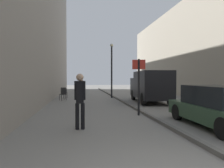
{
  "coord_description": "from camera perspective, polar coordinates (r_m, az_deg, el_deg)",
  "views": [
    {
      "loc": [
        -1.45,
        -2.08,
        1.71
      ],
      "look_at": [
        0.54,
        10.74,
        1.36
      ],
      "focal_mm": 32.95,
      "sensor_mm": 36.0,
      "label": 1
    }
  ],
  "objects": [
    {
      "name": "delivery_van",
      "position": [
        14.89,
        10.52,
        -0.46
      ],
      "size": [
        2.29,
        5.04,
        2.21
      ],
      "rotation": [
        0.0,
        0.0,
        -0.07
      ],
      "color": "black",
      "rests_on": "ground_plane"
    },
    {
      "name": "pedestrian_mid_block",
      "position": [
        6.96,
        -8.88,
        -3.65
      ],
      "size": [
        0.37,
        0.24,
        1.87
      ],
      "rotation": [
        0.0,
        0.0,
        3.08
      ],
      "color": "black",
      "rests_on": "ground_plane"
    },
    {
      "name": "parked_car",
      "position": [
        8.13,
        27.3,
        -5.65
      ],
      "size": [
        1.89,
        4.22,
        1.45
      ],
      "rotation": [
        0.0,
        0.0,
        -0.01
      ],
      "color": "#335138",
      "rests_on": "ground_plane"
    },
    {
      "name": "cafe_chair_near_window",
      "position": [
        18.06,
        -13.22,
        -2.19
      ],
      "size": [
        0.57,
        0.57,
        0.94
      ],
      "rotation": [
        0.0,
        0.0,
        5.91
      ],
      "color": "black",
      "rests_on": "ground_plane"
    },
    {
      "name": "lamp_post",
      "position": [
        18.14,
        -0.09,
        4.75
      ],
      "size": [
        0.28,
        0.28,
        4.76
      ],
      "color": "black",
      "rests_on": "ground_plane"
    },
    {
      "name": "kerb_strip",
      "position": [
        14.5,
        3.3,
        -4.98
      ],
      "size": [
        0.16,
        40.0,
        0.12
      ],
      "primitive_type": "cube",
      "color": "#615F5B",
      "rests_on": "ground_plane"
    },
    {
      "name": "street_sign_post",
      "position": [
        9.55,
        7.44,
        0.56
      ],
      "size": [
        0.59,
        0.17,
        2.6
      ],
      "rotation": [
        0.0,
        0.0,
        2.9
      ],
      "color": "black",
      "rests_on": "ground_plane"
    },
    {
      "name": "ground_plane",
      "position": [
        14.26,
        -2.95,
        -5.34
      ],
      "size": [
        80.0,
        80.0,
        0.0
      ],
      "primitive_type": "plane",
      "color": "gray"
    },
    {
      "name": "cafe_chair_by_doorway",
      "position": [
        16.37,
        -13.35,
        -2.57
      ],
      "size": [
        0.6,
        0.6,
        0.94
      ],
      "rotation": [
        0.0,
        0.0,
        0.51
      ],
      "color": "black",
      "rests_on": "ground_plane"
    },
    {
      "name": "pedestrian_main_foreground",
      "position": [
        14.02,
        -8.39,
        -1.62
      ],
      "size": [
        0.31,
        0.24,
        1.62
      ],
      "rotation": [
        0.0,
        0.0,
        -0.35
      ],
      "color": "gray",
      "rests_on": "ground_plane"
    }
  ]
}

